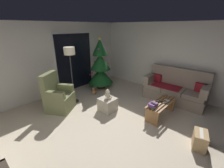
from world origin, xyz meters
TOP-DOWN VIEW (x-y plane):
  - ground_plane at (0.00, 0.00)m, footprint 7.00×7.00m
  - wall_back at (0.00, 3.06)m, footprint 5.72×0.12m
  - wall_right at (2.86, 0.00)m, footprint 0.12×6.00m
  - patio_door_frame at (0.74, 2.99)m, footprint 1.60×0.02m
  - patio_door_glass at (0.74, 2.97)m, footprint 1.50×0.02m
  - couch at (2.32, -0.36)m, footprint 0.88×1.98m
  - coffee_table at (1.12, -0.47)m, footprint 1.10×0.40m
  - remote_black at (1.11, -0.42)m, footprint 0.10×0.16m
  - remote_white at (1.33, -0.53)m, footprint 0.05×0.16m
  - remote_silver at (1.16, -0.56)m, footprint 0.16×0.11m
  - book_stack at (0.74, -0.42)m, footprint 0.25×0.21m
  - cell_phone at (0.73, -0.43)m, footprint 0.10×0.16m
  - christmas_tree at (1.40, 2.25)m, footprint 0.98×0.98m
  - armchair at (-0.62, 1.92)m, footprint 0.95×0.95m
  - floor_lamp at (-0.04, 2.00)m, footprint 0.32×0.32m
  - ottoman at (0.32, 0.80)m, footprint 0.44×0.44m
  - teddy_bear_cream at (0.33, 0.79)m, footprint 0.21×0.22m
  - teddy_bear_chestnut_by_tree at (0.78, 1.96)m, footprint 0.22×0.21m
  - cardboard_box_taped_mid_floor at (0.59, -1.59)m, footprint 0.45×0.35m

SIDE VIEW (x-z plane):
  - ground_plane at x=0.00m, z-range 0.00..0.00m
  - teddy_bear_chestnut_by_tree at x=0.78m, z-range -0.02..0.26m
  - cardboard_box_taped_mid_floor at x=0.59m, z-range 0.00..0.35m
  - ottoman at x=0.32m, z-range 0.00..0.40m
  - coffee_table at x=1.12m, z-range 0.07..0.49m
  - couch at x=2.32m, z-range -0.14..0.94m
  - armchair at x=-0.62m, z-range -0.16..0.97m
  - remote_black at x=1.11m, z-range 0.42..0.44m
  - remote_white at x=1.33m, z-range 0.42..0.44m
  - remote_silver at x=1.16m, z-range 0.42..0.44m
  - book_stack at x=0.74m, z-range 0.42..0.52m
  - teddy_bear_cream at x=0.33m, z-range 0.38..0.66m
  - cell_phone at x=0.73m, z-range 0.52..0.53m
  - christmas_tree at x=1.40m, z-range -0.11..1.89m
  - patio_door_glass at x=0.74m, z-range 0.00..2.10m
  - patio_door_frame at x=0.74m, z-range 0.00..2.20m
  - wall_back at x=0.00m, z-range 0.00..2.50m
  - wall_right at x=2.86m, z-range 0.00..2.50m
  - floor_lamp at x=-0.04m, z-range 0.61..2.40m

